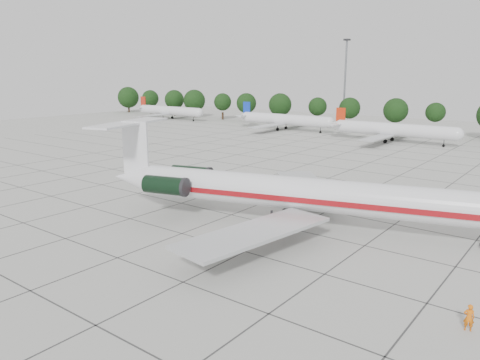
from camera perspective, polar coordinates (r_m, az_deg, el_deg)
The scene contains 9 objects.
ground at distance 53.45m, azimuth -1.07°, elevation -4.28°, with size 260.00×260.00×0.00m, color #B5B4AD.
apron_joints at distance 65.40m, azimuth 7.16°, elevation -1.15°, with size 170.00×170.00×0.02m, color #383838.
main_airliner at distance 49.19m, azimuth 5.57°, elevation -1.44°, with size 43.35×33.28×10.34m.
ground_crew at distance 33.67m, azimuth 26.13°, elevation -14.81°, with size 0.65×0.43×1.79m, color orange.
bg_airliner_a at distance 165.12m, azimuth -8.64°, elevation 8.33°, with size 28.24×27.20×7.40m.
bg_airliner_b at distance 132.76m, azimuth 5.44°, elevation 7.32°, with size 28.24×27.20×7.40m.
bg_airliner_c at distance 114.19m, azimuth 18.14°, elevation 5.83°, with size 28.24×27.20×7.40m.
tree_line at distance 132.61m, azimuth 18.45°, elevation 8.05°, with size 249.86×8.44×10.22m.
floodlight_mast at distance 145.67m, azimuth 12.69°, elevation 12.05°, with size 1.60×1.60×25.45m.
Camera 1 is at (31.90, -39.85, 15.85)m, focal length 35.00 mm.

